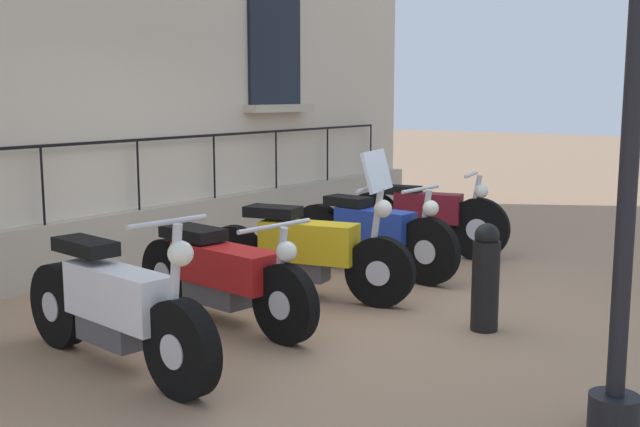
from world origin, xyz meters
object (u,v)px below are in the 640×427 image
(motorcycle_red, at_px, (222,275))
(motorcycle_maroon, at_px, (425,219))
(bollard, at_px, (486,277))
(motorcycle_blue, at_px, (372,234))
(motorcycle_white, at_px, (115,310))
(motorcycle_yellow, at_px, (307,251))

(motorcycle_red, height_order, motorcycle_maroon, motorcycle_maroon)
(bollard, bearing_deg, motorcycle_blue, 147.63)
(motorcycle_red, bearing_deg, motorcycle_white, -83.82)
(motorcycle_white, bearing_deg, motorcycle_maroon, 91.10)
(motorcycle_white, xyz_separation_m, motorcycle_blue, (-0.07, 3.43, 0.00))
(motorcycle_red, xyz_separation_m, motorcycle_yellow, (0.08, 1.06, 0.03))
(motorcycle_white, height_order, motorcycle_red, motorcycle_white)
(motorcycle_yellow, height_order, motorcycle_maroon, motorcycle_yellow)
(motorcycle_yellow, bearing_deg, motorcycle_maroon, 90.86)
(motorcycle_yellow, height_order, motorcycle_blue, motorcycle_yellow)
(motorcycle_white, bearing_deg, motorcycle_blue, 91.16)
(bollard, bearing_deg, motorcycle_red, -148.66)
(motorcycle_white, distance_m, bollard, 2.86)
(motorcycle_blue, xyz_separation_m, bollard, (1.76, -1.11, 0.01))
(motorcycle_blue, bearing_deg, motorcycle_yellow, -89.20)
(motorcycle_yellow, relative_size, motorcycle_blue, 1.00)
(motorcycle_yellow, relative_size, motorcycle_maroon, 1.06)
(motorcycle_white, bearing_deg, motorcycle_yellow, 91.35)
(motorcycle_white, distance_m, motorcycle_red, 1.22)
(motorcycle_blue, bearing_deg, motorcycle_maroon, 90.91)
(motorcycle_maroon, distance_m, bollard, 2.93)
(motorcycle_red, distance_m, bollard, 2.13)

